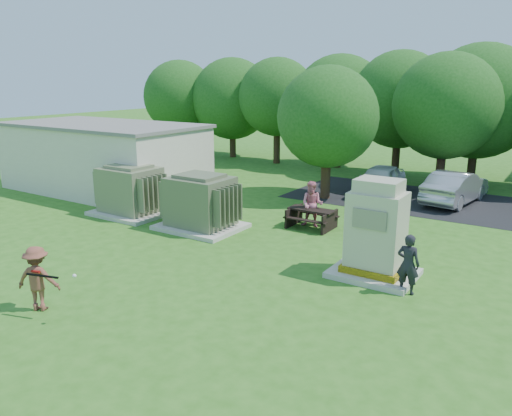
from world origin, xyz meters
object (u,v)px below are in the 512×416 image
Objects in this scene: car_silver_a at (455,187)px; person_by_generator at (408,264)px; person_at_picnic at (312,204)px; transformer_left at (130,191)px; transformer_right at (200,203)px; picnic_table at (311,216)px; batter at (38,278)px; generator_cabinet at (376,235)px; car_white at (380,180)px.

person_by_generator is at bearing 103.90° from car_silver_a.
person_at_picnic is at bearing 69.46° from car_silver_a.
transformer_right is at bearing 0.00° from transformer_left.
car_silver_a is (-1.12, 10.91, -0.07)m from person_by_generator.
picnic_table is 10.07m from batter.
person_by_generator reaches higher than batter.
person_at_picnic is (7.10, 2.47, -0.09)m from transformer_left.
generator_cabinet is 4.95m from picnic_table.
picnic_table is 1.07× the size of batter.
transformer_left is 7.54m from picnic_table.
generator_cabinet is 1.39m from person_by_generator.
car_silver_a is (3.45, 0.19, 0.03)m from car_white.
transformer_left is 1.00× the size of transformer_right.
car_white reaches higher than picnic_table.
transformer_left is 3.70m from transformer_right.
person_by_generator is 0.39× the size of car_white.
batter is (4.72, -7.44, -0.16)m from transformer_left.
batter is at bearing -57.59° from transformer_left.
car_white is at bearing 51.03° from transformer_left.
transformer_left is at bearing 175.06° from generator_cabinet.
car_silver_a is at bearing 89.90° from generator_cabinet.
batter reaches higher than picnic_table.
picnic_table is (3.46, 2.32, -0.51)m from transformer_right.
transformer_left is 12.05m from person_by_generator.
generator_cabinet is 8.92m from batter.
batter is at bearing -114.75° from person_at_picnic.
person_at_picnic is 6.65m from car_white.
batter reaches higher than car_silver_a.
generator_cabinet is 1.62× the size of picnic_table.
transformer_left is 14.27m from car_silver_a.
picnic_table is 0.44m from person_at_picnic.
transformer_right is 9.83m from car_white.
batter is (-6.08, -6.51, -0.43)m from generator_cabinet.
generator_cabinet reaches higher than batter.
person_by_generator is 0.93× the size of person_at_picnic.
picnic_table is at bearing 138.23° from generator_cabinet.
picnic_table is at bearing -38.69° from person_by_generator.
picnic_table is 0.99× the size of person_at_picnic.
person_by_generator is (1.14, -0.67, -0.42)m from generator_cabinet.
generator_cabinet is at bearing 97.94° from car_silver_a.
person_by_generator is 6.33m from person_at_picnic.
car_silver_a is (3.66, 6.98, 0.27)m from picnic_table.
person_at_picnic reaches higher than batter.
transformer_left reaches higher than person_at_picnic.
car_silver_a is (7.12, 9.30, -0.23)m from transformer_right.
batter is at bearing 78.03° from car_silver_a.
person_by_generator is (7.22, 5.84, 0.00)m from batter.
picnic_table is at bearing -80.40° from person_at_picnic.
picnic_table is at bearing -93.15° from car_white.
transformer_left is 1.06× the size of generator_cabinet.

